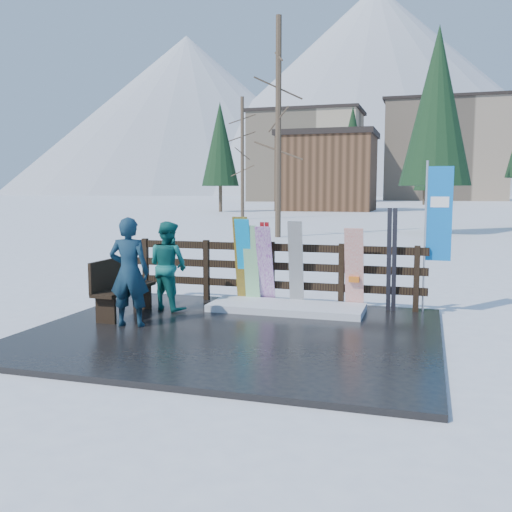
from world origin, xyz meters
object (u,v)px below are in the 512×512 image
(person_back, at_px, (168,266))
(snowboard_1, at_px, (251,265))
(snowboard_2, at_px, (242,260))
(snowboard_3, at_px, (265,266))
(snowboard_5, at_px, (354,269))
(rental_flag, at_px, (436,219))
(bench, at_px, (121,285))
(snowboard_4, at_px, (296,264))
(person_front, at_px, (129,272))
(snowboard_0, at_px, (245,262))

(person_back, bearing_deg, snowboard_1, -125.45)
(snowboard_2, relative_size, snowboard_3, 1.09)
(snowboard_2, bearing_deg, snowboard_5, 0.00)
(snowboard_3, bearing_deg, snowboard_1, -180.00)
(rental_flag, relative_size, person_back, 1.66)
(bench, distance_m, rental_flag, 5.46)
(snowboard_5, height_order, rental_flag, rental_flag)
(snowboard_5, bearing_deg, snowboard_2, -180.00)
(bench, bearing_deg, snowboard_2, 42.68)
(snowboard_3, distance_m, snowboard_4, 0.57)
(snowboard_5, height_order, person_back, person_back)
(snowboard_2, height_order, rental_flag, rental_flag)
(bench, height_order, snowboard_5, snowboard_5)
(snowboard_4, relative_size, snowboard_5, 1.05)
(snowboard_1, relative_size, snowboard_4, 0.94)
(person_front, bearing_deg, bench, -61.96)
(person_back, bearing_deg, snowboard_3, -130.44)
(snowboard_2, height_order, snowboard_4, snowboard_2)
(bench, bearing_deg, snowboard_4, 29.76)
(snowboard_1, distance_m, snowboard_4, 0.84)
(snowboard_4, distance_m, rental_flag, 2.53)
(snowboard_1, bearing_deg, snowboard_4, 0.00)
(bench, distance_m, snowboard_0, 2.29)
(person_front, bearing_deg, snowboard_5, -157.23)
(snowboard_0, xyz_separation_m, snowboard_4, (0.97, 0.00, -0.01))
(snowboard_1, bearing_deg, person_front, -120.97)
(person_back, bearing_deg, snowboard_0, -122.52)
(rental_flag, bearing_deg, snowboard_1, -175.20)
(snowboard_1, bearing_deg, bench, -140.13)
(snowboard_0, relative_size, person_front, 0.96)
(snowboard_1, height_order, snowboard_3, snowboard_1)
(snowboard_1, distance_m, rental_flag, 3.34)
(person_front, bearing_deg, snowboard_3, -137.41)
(snowboard_0, distance_m, snowboard_2, 0.05)
(snowboard_4, height_order, person_front, person_front)
(snowboard_1, relative_size, rental_flag, 0.57)
(person_back, bearing_deg, snowboard_4, -137.52)
(rental_flag, relative_size, person_front, 1.54)
(snowboard_0, height_order, rental_flag, rental_flag)
(snowboard_2, bearing_deg, rental_flag, 4.56)
(snowboard_4, bearing_deg, snowboard_1, 180.00)
(snowboard_2, distance_m, person_back, 1.39)
(bench, distance_m, snowboard_1, 2.38)
(snowboard_5, bearing_deg, person_back, -164.60)
(snowboard_0, relative_size, snowboard_2, 0.98)
(snowboard_3, height_order, rental_flag, rental_flag)
(snowboard_4, xyz_separation_m, snowboard_5, (1.04, 0.00, -0.05))
(bench, xyz_separation_m, snowboard_0, (1.69, 1.52, 0.28))
(snowboard_2, xyz_separation_m, snowboard_3, (0.44, 0.00, -0.08))
(snowboard_1, bearing_deg, snowboard_3, 0.00)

